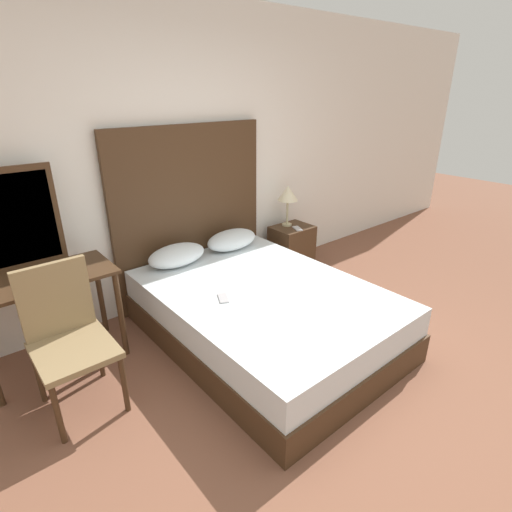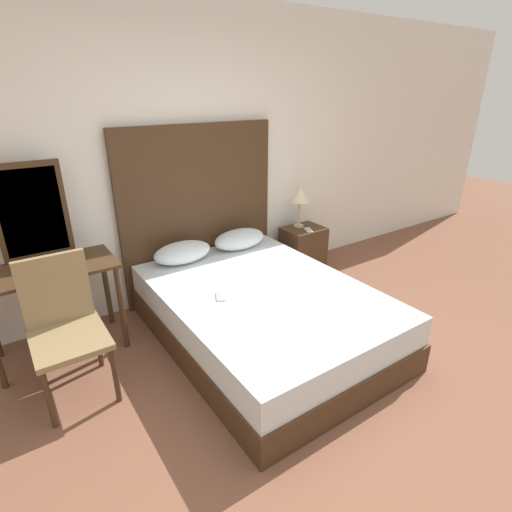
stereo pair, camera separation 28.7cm
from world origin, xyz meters
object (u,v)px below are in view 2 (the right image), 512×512
object	(u,v)px
phone_on_bed	(221,296)
table_lamp	(300,195)
vanity_desk	(50,283)
bed	(263,314)
nightstand	(303,250)
chair	(64,321)
phone_on_nightstand	(308,230)

from	to	relation	value
phone_on_bed	table_lamp	world-z (taller)	table_lamp
phone_on_bed	vanity_desk	size ratio (longest dim) A/B	0.17
bed	nightstand	size ratio (longest dim) A/B	4.02
vanity_desk	chair	xyz separation A→B (m)	(-0.01, -0.48, -0.08)
bed	nightstand	bearing A→B (deg)	36.27
chair	phone_on_nightstand	bearing A→B (deg)	10.60
phone_on_nightstand	chair	distance (m)	2.61
nightstand	bed	bearing A→B (deg)	-143.73
phone_on_bed	vanity_desk	distance (m)	1.28
nightstand	phone_on_bed	bearing A→B (deg)	-152.98
nightstand	phone_on_nightstand	world-z (taller)	phone_on_nightstand
nightstand	chair	size ratio (longest dim) A/B	0.54
phone_on_bed	vanity_desk	xyz separation A→B (m)	(-1.08, 0.67, 0.14)
table_lamp	phone_on_nightstand	bearing A→B (deg)	-87.82
vanity_desk	nightstand	bearing A→B (deg)	1.96
vanity_desk	chair	bearing A→B (deg)	-90.67
vanity_desk	chair	distance (m)	0.49
bed	nightstand	world-z (taller)	nightstand
phone_on_nightstand	vanity_desk	world-z (taller)	vanity_desk
bed	table_lamp	xyz separation A→B (m)	(1.12, 0.91, 0.65)
phone_on_nightstand	chair	xyz separation A→B (m)	(-2.57, -0.48, 0.01)
table_lamp	vanity_desk	xyz separation A→B (m)	(-2.55, -0.16, -0.27)
table_lamp	vanity_desk	bearing A→B (deg)	-176.45
phone_on_nightstand	nightstand	bearing A→B (deg)	83.29
phone_on_bed	phone_on_nightstand	size ratio (longest dim) A/B	1.00
phone_on_bed	table_lamp	size ratio (longest dim) A/B	0.36
phone_on_bed	table_lamp	bearing A→B (deg)	29.40
nightstand	vanity_desk	bearing A→B (deg)	-178.04
nightstand	table_lamp	xyz separation A→B (m)	(-0.02, 0.07, 0.62)
nightstand	phone_on_nightstand	size ratio (longest dim) A/B	3.16
nightstand	vanity_desk	xyz separation A→B (m)	(-2.57, -0.09, 0.35)
bed	chair	distance (m)	1.49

